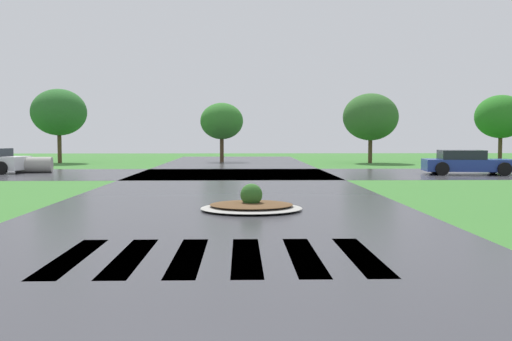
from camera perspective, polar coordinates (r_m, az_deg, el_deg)
The scene contains 7 objects.
asphalt_roadway at distance 13.36m, azimuth -3.07°, elevation -4.69°, with size 9.65×80.00×0.01m, color #35353A.
asphalt_cross_road at distance 28.99m, azimuth -2.23°, elevation -0.32°, with size 90.00×8.69×0.01m, color #35353A.
crosswalk_stripes at distance 9.23m, azimuth -3.78°, elevation -8.34°, with size 4.95×3.04×0.01m.
median_island at distance 14.77m, azimuth -0.45°, elevation -3.40°, with size 2.57×2.38×0.68m.
car_dark_suv at distance 30.32m, azimuth 19.84°, elevation 0.71°, with size 4.39×2.42×1.19m.
drainage_pipe_stack at distance 31.93m, azimuth -20.81°, elevation 0.52°, with size 1.84×1.02×0.81m.
background_treeline at distance 41.37m, azimuth 3.46°, elevation 5.30°, with size 34.99×5.69×5.14m.
Camera 1 is at (0.36, -3.22, 1.88)m, focal length 41.05 mm.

